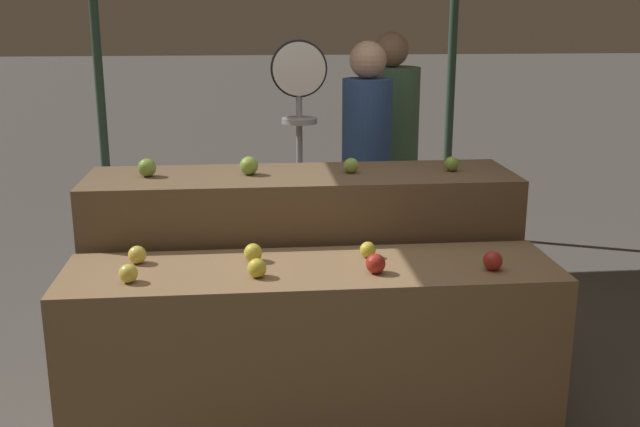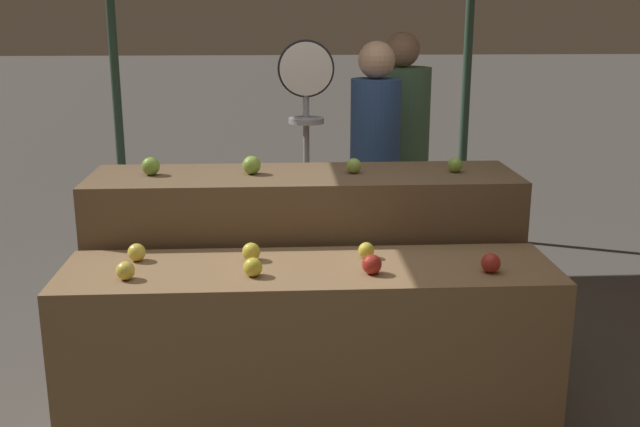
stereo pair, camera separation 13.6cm
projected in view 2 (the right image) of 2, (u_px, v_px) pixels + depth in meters
The scene contains 16 objects.
display_counter_front at pixel (310, 355), 3.25m from camera, with size 2.08×0.55×0.81m, color olive.
display_counter_back at pixel (305, 278), 3.79m from camera, with size 2.08×0.55×1.08m, color brown.
apple_front_0 at pixel (125, 271), 2.98m from camera, with size 0.08×0.08×0.08m, color yellow.
apple_front_1 at pixel (253, 267), 3.02m from camera, with size 0.08×0.08×0.08m, color gold.
apple_front_2 at pixel (372, 264), 3.05m from camera, with size 0.08×0.08×0.08m, color #AD281E.
apple_front_3 at pixel (491, 263), 3.06m from camera, with size 0.08×0.08×0.08m, color #B72D23.
apple_front_4 at pixel (137, 252), 3.20m from camera, with size 0.08×0.08×0.08m, color yellow.
apple_front_5 at pixel (251, 252), 3.21m from camera, with size 0.08×0.08×0.08m, color gold.
apple_front_6 at pixel (366, 250), 3.25m from camera, with size 0.07×0.07×0.07m, color gold.
apple_back_0 at pixel (151, 166), 3.60m from camera, with size 0.09×0.09×0.09m, color #7AA338.
apple_back_1 at pixel (252, 165), 3.63m from camera, with size 0.09×0.09×0.09m, color #84AD3D.
apple_back_2 at pixel (354, 166), 3.65m from camera, with size 0.07×0.07×0.07m, color #8EB247.
apple_back_3 at pixel (455, 165), 3.67m from camera, with size 0.07×0.07×0.07m, color #84AD3D.
produce_scale at pixel (306, 120), 4.23m from camera, with size 0.32×0.20×1.69m.
person_vendor_at_scale at pixel (375, 157), 4.54m from camera, with size 0.35×0.35×1.68m.
person_customer_left at pixel (400, 144), 4.99m from camera, with size 0.53×0.53×1.72m.
Camera 2 is at (-0.12, -2.97, 1.85)m, focal length 42.00 mm.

